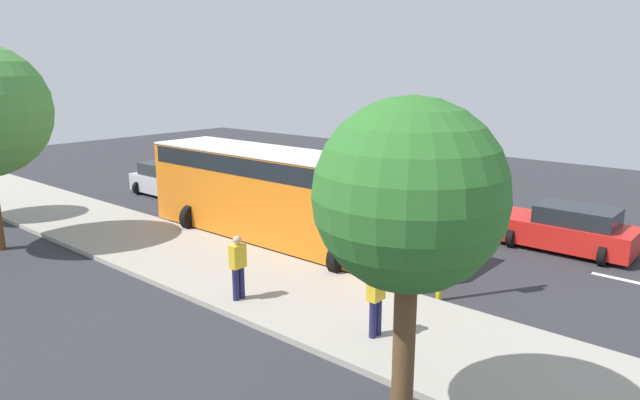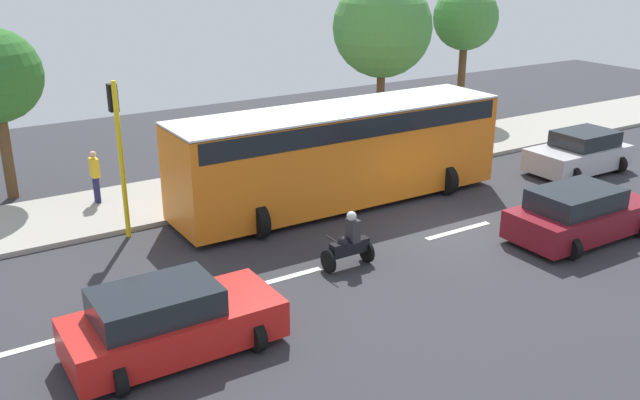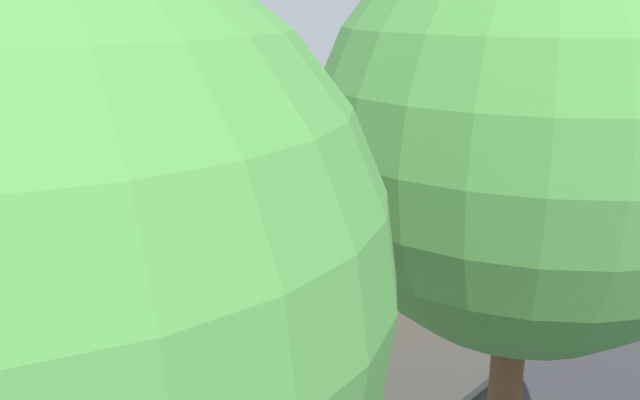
{
  "view_description": "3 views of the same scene",
  "coord_description": "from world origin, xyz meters",
  "px_view_note": "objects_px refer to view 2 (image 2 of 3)",
  "views": [
    {
      "loc": [
        17.14,
        14.86,
        5.92
      ],
      "look_at": [
        2.38,
        2.23,
        1.34
      ],
      "focal_mm": 31.51,
      "sensor_mm": 36.0,
      "label": 1
    },
    {
      "loc": [
        -13.91,
        13.53,
        7.88
      ],
      "look_at": [
        1.92,
        3.6,
        1.07
      ],
      "focal_mm": 39.26,
      "sensor_mm": 36.0,
      "label": 2
    },
    {
      "loc": [
        13.45,
        -11.12,
        5.96
      ],
      "look_at": [
        2.08,
        1.16,
        0.88
      ],
      "focal_mm": 38.06,
      "sensor_mm": 36.0,
      "label": 3
    }
  ],
  "objects_px": {
    "motorcycle": "(349,244)",
    "pedestrian_by_tree": "(200,153)",
    "street_tree_north": "(466,18)",
    "city_bus": "(340,149)",
    "pedestrian_near_signal": "(95,175)",
    "street_tree_south": "(382,28)",
    "car_silver": "(579,153)",
    "traffic_light_corner": "(118,137)",
    "car_red": "(170,322)",
    "car_maroon": "(580,214)"
  },
  "relations": [
    {
      "from": "motorcycle",
      "to": "pedestrian_by_tree",
      "type": "bearing_deg",
      "value": 3.03
    },
    {
      "from": "motorcycle",
      "to": "street_tree_north",
      "type": "distance_m",
      "value": 18.3
    },
    {
      "from": "city_bus",
      "to": "pedestrian_near_signal",
      "type": "distance_m",
      "value": 7.81
    },
    {
      "from": "pedestrian_by_tree",
      "to": "street_tree_south",
      "type": "distance_m",
      "value": 10.37
    },
    {
      "from": "car_silver",
      "to": "city_bus",
      "type": "height_order",
      "value": "city_bus"
    },
    {
      "from": "traffic_light_corner",
      "to": "car_silver",
      "type": "bearing_deg",
      "value": -100.31
    },
    {
      "from": "pedestrian_by_tree",
      "to": "street_tree_north",
      "type": "bearing_deg",
      "value": -80.41
    },
    {
      "from": "motorcycle",
      "to": "pedestrian_near_signal",
      "type": "xyz_separation_m",
      "value": [
        7.99,
        4.28,
        0.42
      ]
    },
    {
      "from": "car_red",
      "to": "motorcycle",
      "type": "distance_m",
      "value": 5.58
    },
    {
      "from": "street_tree_north",
      "to": "pedestrian_near_signal",
      "type": "bearing_deg",
      "value": 99.44
    },
    {
      "from": "city_bus",
      "to": "pedestrian_near_signal",
      "type": "xyz_separation_m",
      "value": [
        3.9,
        6.72,
        -0.79
      ]
    },
    {
      "from": "car_silver",
      "to": "motorcycle",
      "type": "distance_m",
      "value": 11.97
    },
    {
      "from": "pedestrian_by_tree",
      "to": "street_tree_north",
      "type": "height_order",
      "value": "street_tree_north"
    },
    {
      "from": "motorcycle",
      "to": "car_maroon",
      "type": "bearing_deg",
      "value": -105.85
    },
    {
      "from": "city_bus",
      "to": "pedestrian_by_tree",
      "type": "relative_size",
      "value": 6.51
    },
    {
      "from": "city_bus",
      "to": "motorcycle",
      "type": "height_order",
      "value": "city_bus"
    },
    {
      "from": "traffic_light_corner",
      "to": "street_tree_north",
      "type": "xyz_separation_m",
      "value": [
        5.89,
        -18.24,
        1.78
      ]
    },
    {
      "from": "car_silver",
      "to": "street_tree_north",
      "type": "distance_m",
      "value": 9.92
    },
    {
      "from": "car_maroon",
      "to": "pedestrian_by_tree",
      "type": "xyz_separation_m",
      "value": [
        10.48,
        7.1,
        0.35
      ]
    },
    {
      "from": "car_red",
      "to": "street_tree_north",
      "type": "relative_size",
      "value": 0.69
    },
    {
      "from": "car_silver",
      "to": "street_tree_south",
      "type": "distance_m",
      "value": 9.79
    },
    {
      "from": "car_red",
      "to": "street_tree_south",
      "type": "xyz_separation_m",
      "value": [
        12.26,
        -14.42,
        3.88
      ]
    },
    {
      "from": "city_bus",
      "to": "street_tree_south",
      "type": "relative_size",
      "value": 1.63
    },
    {
      "from": "car_maroon",
      "to": "car_red",
      "type": "distance_m",
      "value": 12.04
    },
    {
      "from": "pedestrian_near_signal",
      "to": "city_bus",
      "type": "bearing_deg",
      "value": -120.12
    },
    {
      "from": "motorcycle",
      "to": "pedestrian_near_signal",
      "type": "distance_m",
      "value": 9.08
    },
    {
      "from": "car_silver",
      "to": "street_tree_north",
      "type": "xyz_separation_m",
      "value": [
        8.8,
        -2.25,
        4.0
      ]
    },
    {
      "from": "car_red",
      "to": "pedestrian_by_tree",
      "type": "bearing_deg",
      "value": -26.14
    },
    {
      "from": "car_silver",
      "to": "motorcycle",
      "type": "height_order",
      "value": "motorcycle"
    },
    {
      "from": "car_red",
      "to": "traffic_light_corner",
      "type": "relative_size",
      "value": 0.96
    },
    {
      "from": "city_bus",
      "to": "street_tree_north",
      "type": "height_order",
      "value": "street_tree_north"
    },
    {
      "from": "motorcycle",
      "to": "traffic_light_corner",
      "type": "height_order",
      "value": "traffic_light_corner"
    },
    {
      "from": "pedestrian_near_signal",
      "to": "street_tree_north",
      "type": "bearing_deg",
      "value": -80.56
    },
    {
      "from": "pedestrian_near_signal",
      "to": "traffic_light_corner",
      "type": "distance_m",
      "value": 3.41
    },
    {
      "from": "traffic_light_corner",
      "to": "city_bus",
      "type": "bearing_deg",
      "value": -98.95
    },
    {
      "from": "car_maroon",
      "to": "pedestrian_near_signal",
      "type": "relative_size",
      "value": 2.63
    },
    {
      "from": "city_bus",
      "to": "motorcycle",
      "type": "distance_m",
      "value": 4.92
    },
    {
      "from": "car_red",
      "to": "motorcycle",
      "type": "xyz_separation_m",
      "value": [
        1.45,
        -5.38,
        -0.07
      ]
    },
    {
      "from": "street_tree_north",
      "to": "city_bus",
      "type": "bearing_deg",
      "value": 120.95
    },
    {
      "from": "car_maroon",
      "to": "traffic_light_corner",
      "type": "distance_m",
      "value": 13.14
    },
    {
      "from": "city_bus",
      "to": "street_tree_north",
      "type": "relative_size",
      "value": 1.75
    },
    {
      "from": "car_silver",
      "to": "city_bus",
      "type": "distance_m",
      "value": 9.57
    },
    {
      "from": "traffic_light_corner",
      "to": "street_tree_north",
      "type": "relative_size",
      "value": 0.72
    },
    {
      "from": "car_red",
      "to": "city_bus",
      "type": "distance_m",
      "value": 9.66
    },
    {
      "from": "car_silver",
      "to": "motorcycle",
      "type": "relative_size",
      "value": 2.51
    },
    {
      "from": "car_silver",
      "to": "city_bus",
      "type": "bearing_deg",
      "value": 78.73
    },
    {
      "from": "pedestrian_by_tree",
      "to": "traffic_light_corner",
      "type": "xyz_separation_m",
      "value": [
        -3.45,
        3.77,
        1.87
      ]
    },
    {
      "from": "pedestrian_near_signal",
      "to": "street_tree_south",
      "type": "distance_m",
      "value": 14.06
    },
    {
      "from": "car_silver",
      "to": "pedestrian_by_tree",
      "type": "xyz_separation_m",
      "value": [
        6.35,
        12.22,
        0.35
      ]
    },
    {
      "from": "city_bus",
      "to": "traffic_light_corner",
      "type": "distance_m",
      "value": 6.84
    }
  ]
}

